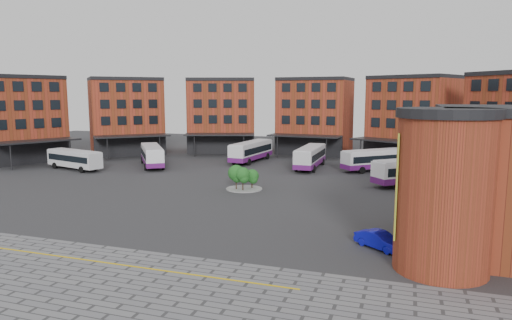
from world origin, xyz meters
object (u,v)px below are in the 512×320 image
(bus_a, at_px, (74,158))
(bus_c, at_px, (251,151))
(bus_b, at_px, (152,155))
(bus_e, at_px, (377,159))
(bus_f, at_px, (416,171))
(bus_d, at_px, (310,157))
(tree_island, at_px, (243,176))
(blue_car, at_px, (380,240))

(bus_a, bearing_deg, bus_c, -38.53)
(bus_b, bearing_deg, bus_e, -24.58)
(bus_c, bearing_deg, bus_f, -19.69)
(bus_b, distance_m, bus_d, 25.18)
(bus_f, bearing_deg, bus_c, -156.78)
(bus_a, distance_m, bus_e, 46.09)
(bus_a, bearing_deg, tree_island, -85.44)
(bus_a, height_order, bus_c, bus_c)
(bus_f, bearing_deg, bus_e, 167.68)
(bus_f, height_order, blue_car, bus_f)
(tree_island, bearing_deg, bus_f, 26.32)
(bus_a, bearing_deg, bus_e, -57.01)
(bus_b, height_order, bus_e, bus_b)
(bus_a, relative_size, bus_b, 0.98)
(bus_d, bearing_deg, bus_b, -165.65)
(bus_c, xyz_separation_m, bus_f, (26.49, -12.55, -0.03))
(bus_c, relative_size, bus_f, 1.14)
(bus_b, relative_size, bus_d, 0.93)
(bus_b, height_order, blue_car, bus_b)
(tree_island, xyz_separation_m, bus_e, (14.40, 19.52, 0.09))
(bus_b, xyz_separation_m, bus_d, (24.37, 6.31, 0.03))
(bus_d, distance_m, blue_car, 37.57)
(bus_a, relative_size, bus_c, 0.88)
(bus_d, bearing_deg, blue_car, -70.37)
(bus_c, bearing_deg, tree_island, -67.72)
(bus_d, distance_m, bus_e, 10.11)
(bus_b, bearing_deg, blue_car, -74.23)
(bus_b, relative_size, bus_c, 0.89)
(bus_a, relative_size, bus_e, 1.05)
(bus_b, relative_size, blue_car, 2.77)
(bus_f, bearing_deg, bus_d, -161.46)
(bus_b, distance_m, blue_car, 47.11)
(bus_c, distance_m, bus_f, 29.31)
(bus_e, distance_m, blue_car, 36.21)
(blue_car, bearing_deg, tree_island, 81.13)
(tree_island, relative_size, bus_a, 0.41)
(bus_b, xyz_separation_m, blue_car, (37.09, -29.02, -1.13))
(bus_b, height_order, bus_c, bus_c)
(bus_e, bearing_deg, bus_f, -12.79)
(bus_f, relative_size, blue_car, 2.71)
(blue_car, bearing_deg, bus_c, 66.68)
(bus_b, bearing_deg, bus_d, -21.68)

